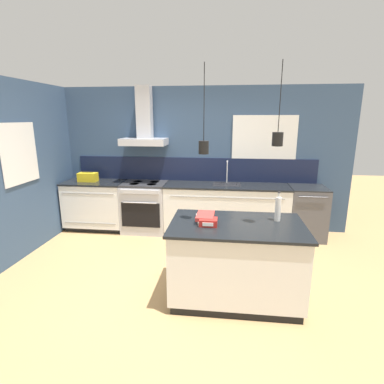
% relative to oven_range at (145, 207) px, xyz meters
% --- Properties ---
extents(ground_plane, '(16.00, 16.00, 0.00)m').
position_rel_oven_range_xyz_m(ground_plane, '(0.87, -1.69, -0.46)').
color(ground_plane, tan).
rests_on(ground_plane, ground).
extents(wall_back, '(5.60, 2.42, 2.60)m').
position_rel_oven_range_xyz_m(wall_back, '(0.82, 0.31, 0.90)').
color(wall_back, '#354C6B').
rests_on(wall_back, ground_plane).
extents(wall_left, '(0.08, 3.80, 2.60)m').
position_rel_oven_range_xyz_m(wall_left, '(-1.56, -0.99, 0.85)').
color(wall_left, '#354C6B').
rests_on(wall_left, ground_plane).
extents(counter_run_left, '(1.11, 0.64, 0.91)m').
position_rel_oven_range_xyz_m(counter_run_left, '(-0.95, 0.01, 0.01)').
color(counter_run_left, black).
rests_on(counter_run_left, ground_plane).
extents(counter_run_sink, '(2.18, 0.64, 1.32)m').
position_rel_oven_range_xyz_m(counter_run_sink, '(1.48, 0.01, 0.01)').
color(counter_run_sink, black).
rests_on(counter_run_sink, ground_plane).
extents(oven_range, '(0.80, 0.66, 0.91)m').
position_rel_oven_range_xyz_m(oven_range, '(0.00, 0.00, 0.00)').
color(oven_range, '#B5B5BA').
rests_on(oven_range, ground_plane).
extents(dishwasher, '(0.61, 0.65, 0.91)m').
position_rel_oven_range_xyz_m(dishwasher, '(2.87, 0.00, 0.00)').
color(dishwasher, '#4C4C51').
rests_on(dishwasher, ground_plane).
extents(kitchen_island, '(1.49, 0.93, 0.91)m').
position_rel_oven_range_xyz_m(kitchen_island, '(1.61, -1.97, 0.00)').
color(kitchen_island, black).
rests_on(kitchen_island, ground_plane).
extents(bottle_on_island, '(0.07, 0.07, 0.34)m').
position_rel_oven_range_xyz_m(bottle_on_island, '(2.07, -1.81, 0.60)').
color(bottle_on_island, silver).
rests_on(bottle_on_island, kitchen_island).
extents(book_stack, '(0.24, 0.36, 0.08)m').
position_rel_oven_range_xyz_m(book_stack, '(1.25, -1.92, 0.50)').
color(book_stack, beige).
rests_on(book_stack, kitchen_island).
extents(red_supply_box, '(0.19, 0.16, 0.08)m').
position_rel_oven_range_xyz_m(red_supply_box, '(1.29, -2.06, 0.49)').
color(red_supply_box, red).
rests_on(red_supply_box, kitchen_island).
extents(yellow_toolbox, '(0.34, 0.18, 0.19)m').
position_rel_oven_range_xyz_m(yellow_toolbox, '(-1.07, 0.00, 0.54)').
color(yellow_toolbox, gold).
rests_on(yellow_toolbox, counter_run_left).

